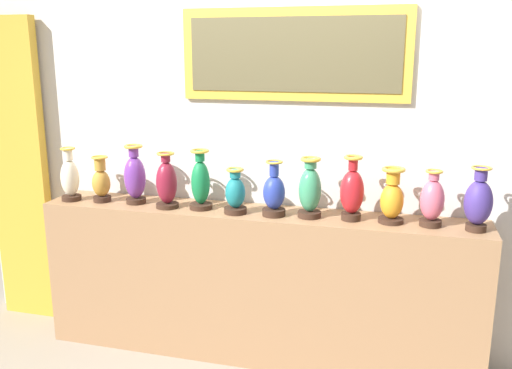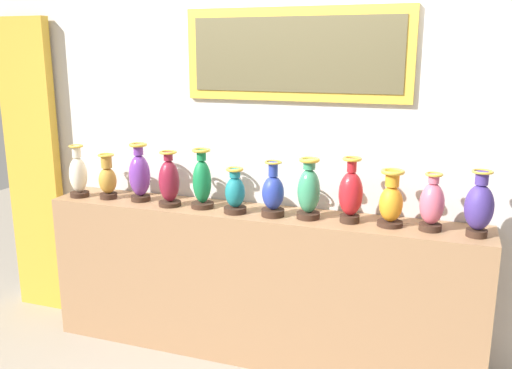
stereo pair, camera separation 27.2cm
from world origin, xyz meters
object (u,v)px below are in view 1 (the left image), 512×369
at_px(vase_ivory, 70,178).
at_px(vase_teal, 235,194).
at_px(vase_rose, 432,201).
at_px(vase_cobalt, 274,194).
at_px(vase_crimson, 352,192).
at_px(vase_ochre, 101,182).
at_px(vase_emerald, 201,183).
at_px(vase_violet, 135,177).
at_px(vase_amber, 392,198).
at_px(vase_burgundy, 167,183).
at_px(vase_indigo, 478,202).
at_px(vase_jade, 310,190).

height_order(vase_ivory, vase_teal, vase_ivory).
bearing_deg(vase_rose, vase_cobalt, -177.97).
bearing_deg(vase_crimson, vase_ochre, -179.45).
relative_size(vase_cobalt, vase_rose, 1.04).
distance_m(vase_emerald, vase_crimson, 1.00).
relative_size(vase_ivory, vase_violet, 0.92).
relative_size(vase_violet, vase_rose, 1.19).
bearing_deg(vase_amber, vase_ivory, -178.69).
height_order(vase_violet, vase_burgundy, vase_violet).
bearing_deg(vase_emerald, vase_violet, 178.43).
xyz_separation_m(vase_ivory, vase_ochre, (0.23, 0.03, -0.02)).
xyz_separation_m(vase_ivory, vase_violet, (0.48, 0.05, 0.03)).
distance_m(vase_amber, vase_rose, 0.24).
bearing_deg(vase_ivory, vase_rose, 1.02).
bearing_deg(vase_crimson, vase_emerald, -179.60).
distance_m(vase_violet, vase_burgundy, 0.26).
bearing_deg(vase_cobalt, vase_teal, -176.95).
bearing_deg(vase_indigo, vase_burgundy, -179.62).
xyz_separation_m(vase_teal, vase_jade, (0.48, 0.04, 0.05)).
bearing_deg(vase_indigo, vase_teal, -179.21).
distance_m(vase_teal, vase_jade, 0.49).
relative_size(vase_emerald, vase_crimson, 0.99).
distance_m(vase_ivory, vase_amber, 2.22).
relative_size(vase_ivory, vase_rose, 1.09).
xyz_separation_m(vase_cobalt, vase_rose, (0.97, 0.03, 0.01)).
bearing_deg(vase_teal, vase_crimson, 3.60).
bearing_deg(vase_jade, vase_emerald, 179.91).
bearing_deg(vase_crimson, vase_burgundy, -178.15).
bearing_deg(vase_indigo, vase_emerald, 179.35).
bearing_deg(vase_jade, vase_teal, -175.40).
xyz_separation_m(vase_teal, vase_rose, (1.23, 0.05, 0.02)).
relative_size(vase_violet, vase_crimson, 1.01).
bearing_deg(vase_cobalt, vase_ochre, 179.24).
xyz_separation_m(vase_teal, vase_crimson, (0.75, 0.05, 0.05)).
bearing_deg(vase_teal, vase_rose, 2.24).
bearing_deg(vase_violet, vase_rose, -0.16).
bearing_deg(vase_ivory, vase_burgundy, 0.23).
distance_m(vase_jade, vase_crimson, 0.26).
bearing_deg(vase_emerald, vase_jade, -0.09).
bearing_deg(vase_emerald, vase_crimson, 0.40).
xyz_separation_m(vase_emerald, vase_indigo, (1.74, -0.02, -0.00)).
relative_size(vase_ivory, vase_crimson, 0.93).
relative_size(vase_crimson, vase_indigo, 1.06).
xyz_separation_m(vase_crimson, vase_amber, (0.24, 0.01, -0.03)).
relative_size(vase_teal, vase_jade, 0.77).
bearing_deg(vase_teal, vase_emerald, 171.08).
bearing_deg(vase_indigo, vase_jade, 178.94).
bearing_deg(vase_rose, vase_indigo, -6.14).
bearing_deg(vase_ochre, vase_cobalt, -0.76).
xyz_separation_m(vase_emerald, vase_rose, (1.48, 0.01, -0.02)).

